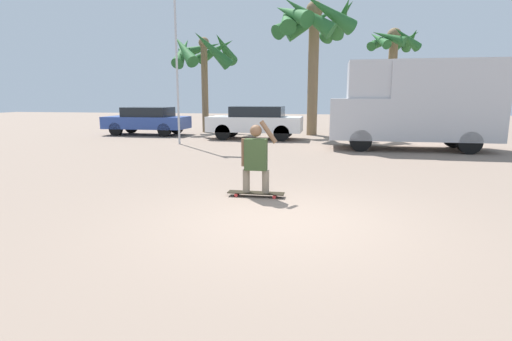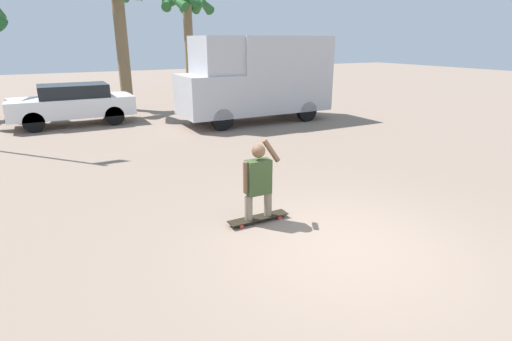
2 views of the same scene
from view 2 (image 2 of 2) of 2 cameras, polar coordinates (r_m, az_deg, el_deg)
name	(u,v)px [view 2 (image 2 of 2)]	position (r m, az deg, el deg)	size (l,w,h in m)	color
ground_plane	(345,246)	(6.50, 12.56, -10.53)	(80.00, 80.00, 0.00)	gray
skateboard	(258,218)	(7.12, 0.33, -6.79)	(1.12, 0.24, 0.09)	black
person_skateboarder	(258,178)	(6.84, 0.33, -1.07)	(0.71, 0.23, 1.42)	gray
camper_van	(258,77)	(15.81, 0.33, 13.28)	(5.87, 2.14, 3.22)	black
parked_car_white	(73,103)	(16.67, -24.71, 8.73)	(4.34, 1.78, 1.51)	black
palm_tree_near_van	(187,11)	(23.88, -9.81, 21.50)	(3.10, 3.09, 5.76)	brown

